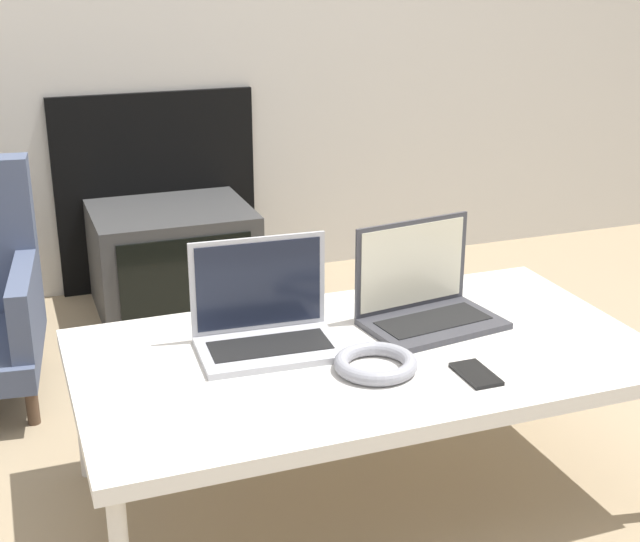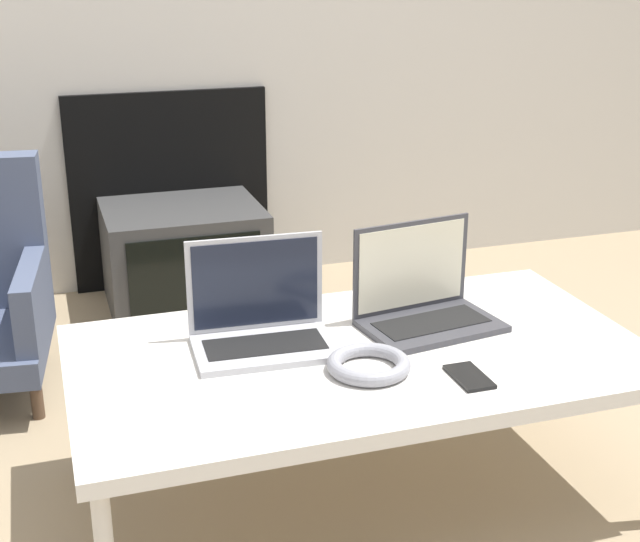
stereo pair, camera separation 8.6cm
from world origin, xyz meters
TOP-DOWN VIEW (x-y plane):
  - table at (0.00, 0.26)m, footprint 1.33×0.73m
  - laptop_left at (-0.21, 0.37)m, footprint 0.34×0.23m
  - laptop_right at (0.20, 0.37)m, footprint 0.35×0.26m
  - headphones at (-0.02, 0.15)m, footprint 0.19×0.19m
  - phone at (0.18, 0.05)m, footprint 0.07×0.13m
  - tv at (-0.18, 1.64)m, footprint 0.57×0.49m

SIDE VIEW (x-z plane):
  - tv at x=-0.18m, z-range 0.00..0.38m
  - table at x=0.00m, z-range 0.17..0.56m
  - phone at x=0.18m, z-range 0.39..0.40m
  - headphones at x=-0.02m, z-range 0.39..0.43m
  - laptop_left at x=-0.21m, z-range 0.33..0.58m
  - laptop_right at x=0.20m, z-range 0.33..0.58m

